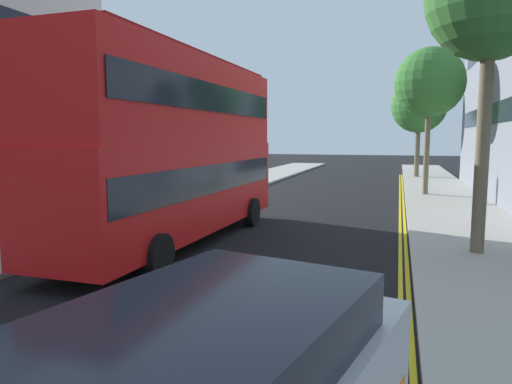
% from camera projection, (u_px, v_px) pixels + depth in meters
% --- Properties ---
extents(sidewalk_right, '(4.00, 80.00, 0.14)m').
position_uv_depth(sidewalk_right, '(471.00, 233.00, 15.52)').
color(sidewalk_right, '#ADA89E').
rests_on(sidewalk_right, ground).
extents(sidewalk_left, '(4.00, 80.00, 0.14)m').
position_uv_depth(sidewalk_left, '(131.00, 214.00, 19.32)').
color(sidewalk_left, '#ADA89E').
rests_on(sidewalk_left, ground).
extents(kerb_line_outer, '(0.10, 56.00, 0.01)m').
position_uv_depth(kerb_line_outer, '(406.00, 243.00, 14.24)').
color(kerb_line_outer, yellow).
rests_on(kerb_line_outer, ground).
extents(kerb_line_inner, '(0.10, 56.00, 0.01)m').
position_uv_depth(kerb_line_inner, '(400.00, 243.00, 14.29)').
color(kerb_line_inner, yellow).
rests_on(kerb_line_inner, ground).
extents(double_decker_bus_away, '(2.98, 10.86, 5.64)m').
position_uv_depth(double_decker_bus_away, '(177.00, 145.00, 14.00)').
color(double_decker_bus_away, red).
rests_on(double_decker_bus_away, ground).
extents(pedestrian_far, '(0.34, 0.22, 1.62)m').
position_uv_depth(pedestrian_far, '(479.00, 186.00, 21.83)').
color(pedestrian_far, '#2D2D38').
rests_on(pedestrian_far, sidewalk_right).
extents(street_tree_mid, '(4.34, 4.34, 7.84)m').
position_uv_depth(street_tree_mid, '(419.00, 106.00, 36.71)').
color(street_tree_mid, '#6B6047').
rests_on(street_tree_mid, sidewalk_right).
extents(street_tree_far, '(3.73, 3.73, 7.94)m').
position_uv_depth(street_tree_far, '(430.00, 83.00, 24.95)').
color(street_tree_far, '#6B6047').
rests_on(street_tree_far, sidewalk_right).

